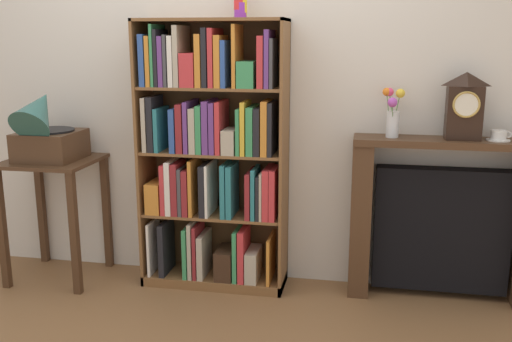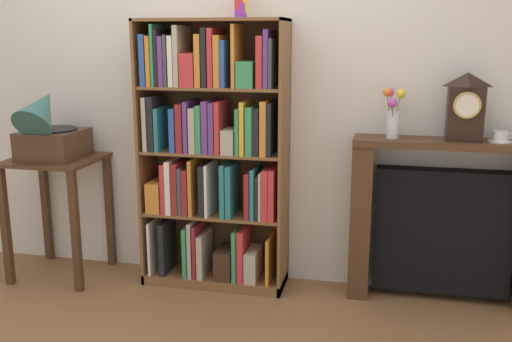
{
  "view_description": "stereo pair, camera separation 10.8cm",
  "coord_description": "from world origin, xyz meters",
  "views": [
    {
      "loc": [
        0.9,
        -3.2,
        1.52
      ],
      "look_at": [
        0.26,
        0.13,
        0.74
      ],
      "focal_mm": 40.61,
      "sensor_mm": 36.0,
      "label": 1
    },
    {
      "loc": [
        1.0,
        -3.18,
        1.52
      ],
      "look_at": [
        0.26,
        0.13,
        0.74
      ],
      "focal_mm": 40.61,
      "sensor_mm": 36.0,
      "label": 2
    }
  ],
  "objects": [
    {
      "name": "wall_back",
      "position": [
        0.17,
        0.32,
        1.3
      ],
      "size": [
        4.98,
        0.08,
        2.6
      ],
      "primitive_type": "cube",
      "color": "silver",
      "rests_on": "ground"
    },
    {
      "name": "gramophone",
      "position": [
        -1.02,
        -0.01,
        0.97
      ],
      "size": [
        0.35,
        0.47,
        0.5
      ],
      "color": "#472D1C",
      "rests_on": "side_table_left"
    },
    {
      "name": "fireplace_mantel",
      "position": [
        1.36,
        0.18,
        0.47
      ],
      "size": [
        1.06,
        0.25,
        0.96
      ],
      "color": "#472D1C",
      "rests_on": "ground"
    },
    {
      "name": "mantel_clock",
      "position": [
        1.43,
        0.16,
        1.15
      ],
      "size": [
        0.19,
        0.12,
        0.37
      ],
      "color": "black",
      "rests_on": "fireplace_mantel"
    },
    {
      "name": "ground_plane",
      "position": [
        0.0,
        0.0,
        -0.01
      ],
      "size": [
        7.98,
        6.4,
        0.02
      ],
      "primitive_type": "cube",
      "color": "brown"
    },
    {
      "name": "side_table_left",
      "position": [
        -1.02,
        0.03,
        0.58
      ],
      "size": [
        0.54,
        0.51,
        0.78
      ],
      "color": "#472D1C",
      "rests_on": "ground"
    },
    {
      "name": "flower_vase",
      "position": [
        1.05,
        0.17,
        1.1
      ],
      "size": [
        0.13,
        0.16,
        0.28
      ],
      "color": "silver",
      "rests_on": "fireplace_mantel"
    },
    {
      "name": "teacup_with_saucer",
      "position": [
        1.63,
        0.16,
        0.99
      ],
      "size": [
        0.13,
        0.13,
        0.06
      ],
      "color": "white",
      "rests_on": "fireplace_mantel"
    },
    {
      "name": "bookshelf",
      "position": [
        -0.01,
        0.12,
        0.81
      ],
      "size": [
        0.88,
        0.31,
        1.63
      ],
      "color": "brown",
      "rests_on": "ground"
    }
  ]
}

